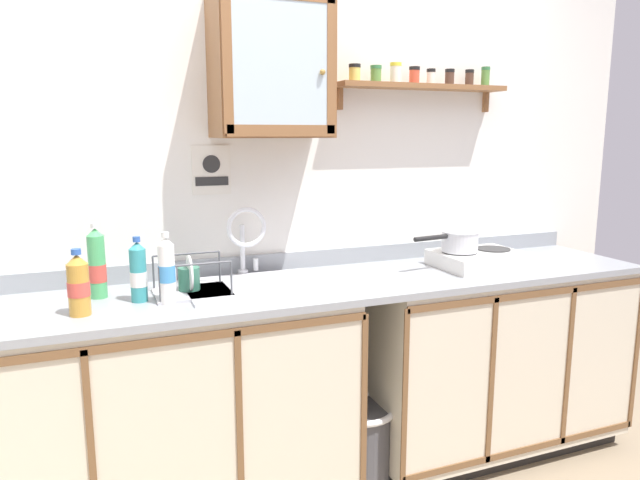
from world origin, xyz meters
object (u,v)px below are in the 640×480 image
sink (257,291)px  trash_bin (360,443)px  mug (189,280)px  warning_sign (211,170)px  bottle_opaque_white_1 (167,271)px  dish_rack (189,286)px  bottle_juice_amber_2 (78,285)px  hot_plate_stove (479,259)px  wall_cabinet (271,67)px  bottle_detergent_teal_0 (138,273)px  bottle_soda_green_3 (97,265)px  saucepan (459,240)px

sink → trash_bin: bearing=-14.4°
mug → warning_sign: 0.52m
bottle_opaque_white_1 → dish_rack: (0.09, 0.10, -0.09)m
warning_sign → mug: bearing=-121.6°
trash_bin → bottle_juice_amber_2: bearing=-177.8°
mug → bottle_juice_amber_2: bearing=-158.9°
hot_plate_stove → wall_cabinet: bearing=170.6°
hot_plate_stove → bottle_detergent_teal_0: bearing=-179.7°
bottle_detergent_teal_0 → dish_rack: bottle_detergent_teal_0 is taller
bottle_soda_green_3 → wall_cabinet: 1.07m
bottle_detergent_teal_0 → bottle_opaque_white_1: bottle_opaque_white_1 is taller
dish_rack → warning_sign: (0.16, 0.29, 0.44)m
bottle_soda_green_3 → bottle_detergent_teal_0: bearing=-38.6°
warning_sign → sink: bearing=-64.2°
hot_plate_stove → warning_sign: (-1.22, 0.30, 0.44)m
bottle_detergent_teal_0 → trash_bin: (0.91, -0.06, -0.86)m
bottle_opaque_white_1 → dish_rack: 0.16m
bottle_juice_amber_2 → trash_bin: bottle_juice_amber_2 is taller
sink → wall_cabinet: wall_cabinet is taller
sink → bottle_soda_green_3: size_ratio=2.02×
mug → bottle_soda_green_3: bearing=170.5°
sink → saucepan: bearing=-1.3°
sink → dish_rack: bearing=-174.2°
bottle_detergent_teal_0 → bottle_soda_green_3: 0.18m
bottle_detergent_teal_0 → bottle_juice_amber_2: (-0.21, -0.10, -0.00)m
dish_rack → mug: size_ratio=2.32×
bottle_opaque_white_1 → bottle_soda_green_3: size_ratio=0.93×
sink → saucepan: (0.99, -0.02, 0.15)m
bottle_detergent_teal_0 → dish_rack: (0.19, 0.03, -0.08)m
wall_cabinet → bottle_soda_green_3: bearing=-175.6°
sink → bottle_soda_green_3: bearing=174.5°
wall_cabinet → trash_bin: wall_cabinet is taller
bottle_juice_amber_2 → dish_rack: 0.43m
bottle_detergent_teal_0 → wall_cabinet: wall_cabinet is taller
bottle_soda_green_3 → saucepan: bearing=-2.9°
trash_bin → bottle_soda_green_3: bearing=170.8°
saucepan → bottle_soda_green_3: size_ratio=1.22×
bottle_detergent_teal_0 → sink: bearing=6.5°
bottle_juice_amber_2 → wall_cabinet: wall_cabinet is taller
saucepan → trash_bin: (-0.56, -0.09, -0.88)m
sink → saucepan: sink is taller
wall_cabinet → bottle_juice_amber_2: bearing=-161.3°
bottle_detergent_teal_0 → wall_cabinet: 1.01m
saucepan → warning_sign: size_ratio=1.67×
wall_cabinet → warning_sign: wall_cabinet is taller
bottle_detergent_teal_0 → dish_rack: bearing=7.6°
mug → hot_plate_stove: bearing=-2.1°
trash_bin → hot_plate_stove: bearing=5.6°
dish_rack → sink: bearing=5.8°
bottle_soda_green_3 → trash_bin: bearing=-9.2°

